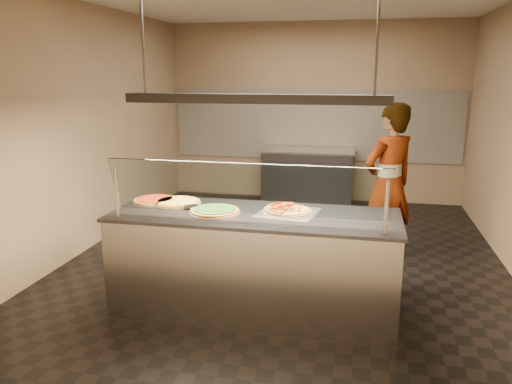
% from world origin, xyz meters
% --- Properties ---
extents(ground, '(5.00, 6.00, 0.02)m').
position_xyz_m(ground, '(0.00, 0.00, -0.01)').
color(ground, black).
rests_on(ground, ground).
extents(wall_back, '(5.00, 0.02, 3.00)m').
position_xyz_m(wall_back, '(0.00, 3.01, 1.50)').
color(wall_back, '#9E8766').
rests_on(wall_back, ground).
extents(wall_front, '(5.00, 0.02, 3.00)m').
position_xyz_m(wall_front, '(0.00, -3.01, 1.50)').
color(wall_front, '#9E8766').
rests_on(wall_front, ground).
extents(wall_left, '(0.02, 6.00, 3.00)m').
position_xyz_m(wall_left, '(-2.51, 0.00, 1.50)').
color(wall_left, '#9E8766').
rests_on(wall_left, ground).
extents(tile_band, '(4.90, 0.02, 1.20)m').
position_xyz_m(tile_band, '(0.00, 2.98, 1.30)').
color(tile_band, silver).
rests_on(tile_band, wall_back).
extents(serving_counter, '(2.60, 0.94, 0.93)m').
position_xyz_m(serving_counter, '(-0.10, -1.37, 0.47)').
color(serving_counter, '#B7B7BC').
rests_on(serving_counter, ground).
extents(sneeze_guard, '(2.36, 0.18, 0.54)m').
position_xyz_m(sneeze_guard, '(-0.10, -1.71, 1.23)').
color(sneeze_guard, '#B7B7BC').
rests_on(sneeze_guard, serving_counter).
extents(perforated_tray, '(0.58, 0.58, 0.01)m').
position_xyz_m(perforated_tray, '(0.20, -1.29, 0.94)').
color(perforated_tray, silver).
rests_on(perforated_tray, serving_counter).
extents(half_pizza_pepperoni, '(0.27, 0.45, 0.05)m').
position_xyz_m(half_pizza_pepperoni, '(0.10, -1.29, 0.96)').
color(half_pizza_pepperoni, '#8F5921').
rests_on(half_pizza_pepperoni, perforated_tray).
extents(half_pizza_sausage, '(0.27, 0.45, 0.04)m').
position_xyz_m(half_pizza_sausage, '(0.30, -1.29, 0.96)').
color(half_pizza_sausage, '#8F5921').
rests_on(half_pizza_sausage, perforated_tray).
extents(pizza_spinach, '(0.47, 0.47, 0.03)m').
position_xyz_m(pizza_spinach, '(-0.46, -1.40, 0.95)').
color(pizza_spinach, silver).
rests_on(pizza_spinach, serving_counter).
extents(pizza_cheese, '(0.47, 0.47, 0.03)m').
position_xyz_m(pizza_cheese, '(-0.91, -1.17, 0.94)').
color(pizza_cheese, silver).
rests_on(pizza_cheese, serving_counter).
extents(pizza_tomato, '(0.43, 0.43, 0.03)m').
position_xyz_m(pizza_tomato, '(-1.15, -1.14, 0.94)').
color(pizza_tomato, silver).
rests_on(pizza_tomato, serving_counter).
extents(pizza_spatula, '(0.28, 0.17, 0.02)m').
position_xyz_m(pizza_spatula, '(-0.78, -1.32, 0.96)').
color(pizza_spatula, '#B7B7BC').
rests_on(pizza_spatula, pizza_spinach).
extents(prep_table, '(1.50, 0.74, 0.93)m').
position_xyz_m(prep_table, '(-0.03, 2.55, 0.47)').
color(prep_table, '#3B3B40').
rests_on(prep_table, ground).
extents(worker, '(0.80, 0.77, 1.85)m').
position_xyz_m(worker, '(1.14, 0.14, 0.93)').
color(worker, '#25222D').
rests_on(worker, ground).
extents(heat_lamp_housing, '(2.30, 0.18, 0.08)m').
position_xyz_m(heat_lamp_housing, '(-0.10, -1.37, 1.95)').
color(heat_lamp_housing, '#3B3B40').
rests_on(heat_lamp_housing, ceiling).
extents(lamp_rod_left, '(0.02, 0.02, 1.01)m').
position_xyz_m(lamp_rod_left, '(-1.10, -1.37, 2.50)').
color(lamp_rod_left, '#B7B7BC').
rests_on(lamp_rod_left, ceiling).
extents(lamp_rod_right, '(0.02, 0.02, 1.01)m').
position_xyz_m(lamp_rod_right, '(0.90, -1.37, 2.50)').
color(lamp_rod_right, '#B7B7BC').
rests_on(lamp_rod_right, ceiling).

